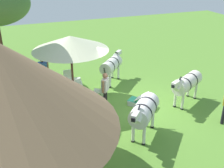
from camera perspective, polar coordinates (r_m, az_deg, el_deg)
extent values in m
plane|color=#578930|center=(11.77, 4.58, -5.05)|extent=(36.00, 36.00, 0.00)
cylinder|color=beige|center=(8.10, -20.34, -14.19)|extent=(4.97, 4.97, 1.96)
cylinder|color=#552E25|center=(12.13, -8.25, 1.85)|extent=(0.10, 0.10, 2.32)
cone|color=beige|center=(11.64, -8.69, 8.47)|extent=(3.24, 3.24, 0.60)
cube|color=silver|center=(12.31, -8.12, -0.04)|extent=(1.44, 0.97, 0.04)
cylinder|color=silver|center=(11.90, -9.33, -3.05)|extent=(0.06, 0.06, 0.70)
cylinder|color=silver|center=(13.01, -9.85, -0.54)|extent=(0.06, 0.06, 0.70)
cylinder|color=silver|center=(11.96, -6.03, -2.70)|extent=(0.06, 0.06, 0.70)
cylinder|color=silver|center=(13.06, -6.82, -0.23)|extent=(0.06, 0.06, 0.70)
cube|color=silver|center=(12.19, -2.92, -1.48)|extent=(0.59, 0.58, 0.04)
cube|color=silver|center=(12.06, -2.06, -0.58)|extent=(0.41, 0.24, 0.45)
cylinder|color=silver|center=(12.16, -3.89, -2.78)|extent=(0.04, 0.04, 0.45)
cylinder|color=silver|center=(12.49, -3.56, -1.97)|extent=(0.04, 0.04, 0.45)
cylinder|color=silver|center=(12.10, -2.22, -2.89)|extent=(0.04, 0.04, 0.45)
cylinder|color=silver|center=(12.43, -1.93, -2.07)|extent=(0.04, 0.04, 0.45)
cube|color=white|center=(13.44, -8.98, 0.87)|extent=(0.44, 0.46, 0.04)
cube|color=white|center=(13.52, -9.19, 2.05)|extent=(0.06, 0.44, 0.45)
cylinder|color=white|center=(13.40, -7.98, -0.20)|extent=(0.04, 0.04, 0.45)
cylinder|color=white|center=(13.35, -9.58, -0.42)|extent=(0.04, 0.04, 0.45)
cylinder|color=white|center=(13.72, -8.27, 0.41)|extent=(0.04, 0.04, 0.45)
cylinder|color=white|center=(13.67, -9.83, 0.20)|extent=(0.04, 0.04, 0.45)
cube|color=silver|center=(11.84, -12.24, -2.92)|extent=(0.58, 0.57, 0.04)
cube|color=silver|center=(11.65, -13.10, -2.26)|extent=(0.41, 0.23, 0.45)
cylinder|color=silver|center=(12.17, -11.99, -3.28)|extent=(0.04, 0.04, 0.45)
cylinder|color=silver|center=(11.90, -10.91, -3.89)|extent=(0.04, 0.04, 0.45)
cylinder|color=silver|center=(12.00, -13.37, -3.86)|extent=(0.04, 0.04, 0.45)
cylinder|color=silver|center=(11.72, -12.31, -4.49)|extent=(0.04, 0.04, 0.45)
cylinder|color=black|center=(11.54, -1.52, -3.37)|extent=(0.12, 0.12, 0.80)
cylinder|color=black|center=(11.65, -1.28, -3.06)|extent=(0.12, 0.12, 0.80)
cube|color=silver|center=(11.29, -1.44, -0.16)|extent=(0.46, 0.43, 0.57)
cylinder|color=#9F674C|center=(11.07, -1.88, -0.60)|extent=(0.08, 0.08, 0.53)
cylinder|color=#9F674C|center=(11.49, -1.02, 0.42)|extent=(0.08, 0.08, 0.53)
sphere|color=#9F674C|center=(11.12, -1.46, 1.76)|extent=(0.22, 0.22, 0.22)
cylinder|color=black|center=(13.80, -13.66, 0.83)|extent=(0.11, 0.11, 0.77)
cylinder|color=black|center=(13.83, -14.23, 0.81)|extent=(0.11, 0.11, 0.77)
cube|color=#3459BA|center=(13.56, -14.23, 3.36)|extent=(0.30, 0.46, 0.55)
cylinder|color=#9E7054|center=(13.52, -13.24, 3.47)|extent=(0.08, 0.08, 0.52)
cylinder|color=#9E7054|center=(13.60, -15.24, 3.38)|extent=(0.08, 0.08, 0.52)
sphere|color=#9E7054|center=(13.42, -14.41, 4.95)|extent=(0.21, 0.21, 0.21)
cylinder|color=black|center=(11.33, 22.27, -5.83)|extent=(0.13, 0.13, 0.86)
cylinder|color=black|center=(11.47, 22.31, -5.47)|extent=(0.13, 0.13, 0.86)
cube|color=#309D73|center=(11.97, 4.90, -3.31)|extent=(0.76, 0.75, 0.03)
cube|color=white|center=(11.77, 6.16, -2.57)|extent=(0.71, 0.71, 0.39)
cube|color=silver|center=(11.80, 4.60, -4.37)|extent=(0.49, 0.42, 0.22)
cube|color=silver|center=(12.22, 5.62, -3.31)|extent=(0.49, 0.42, 0.22)
cylinder|color=silver|center=(13.70, -0.17, 3.98)|extent=(1.49, 1.46, 0.63)
cylinder|color=black|center=(13.45, -0.66, 3.57)|extent=(0.50, 0.52, 0.64)
cylinder|color=black|center=(13.92, 0.25, 4.34)|extent=(0.50, 0.52, 0.64)
cylinder|color=silver|center=(14.27, 0.98, 5.63)|extent=(0.58, 0.57, 0.49)
cube|color=silver|center=(14.46, 1.40, 6.57)|extent=(0.41, 0.41, 0.20)
cube|color=black|center=(14.63, 1.66, 6.67)|extent=(0.17, 0.17, 0.12)
cube|color=black|center=(14.20, 0.98, 6.39)|extent=(0.29, 0.28, 0.28)
cylinder|color=silver|center=(14.46, 0.06, 2.60)|extent=(0.11, 0.11, 0.72)
cylinder|color=black|center=(14.59, 0.06, 1.40)|extent=(0.13, 0.13, 0.06)
cylinder|color=silver|center=(14.34, 1.33, 2.40)|extent=(0.11, 0.11, 0.72)
cylinder|color=black|center=(14.47, 1.32, 1.18)|extent=(0.13, 0.13, 0.06)
cylinder|color=silver|center=(13.52, -1.76, 0.94)|extent=(0.11, 0.11, 0.72)
cylinder|color=black|center=(13.66, -1.74, -0.33)|extent=(0.13, 0.13, 0.06)
cylinder|color=silver|center=(13.40, -0.42, 0.70)|extent=(0.11, 0.11, 0.72)
cylinder|color=black|center=(13.54, -0.41, -0.58)|extent=(0.13, 0.13, 0.06)
cylinder|color=black|center=(13.07, -1.51, 2.43)|extent=(0.20, 0.20, 0.53)
cylinder|color=silver|center=(9.66, 6.74, -5.39)|extent=(1.56, 1.53, 0.71)
cylinder|color=black|center=(9.91, 7.24, -4.58)|extent=(0.56, 0.58, 0.72)
cylinder|color=black|center=(9.44, 6.28, -6.15)|extent=(0.56, 0.58, 0.72)
cylinder|color=silver|center=(8.96, 5.43, -6.63)|extent=(0.62, 0.61, 0.52)
cube|color=silver|center=(8.65, 4.90, -6.63)|extent=(0.41, 0.41, 0.20)
cube|color=black|center=(8.52, 4.51, -7.40)|extent=(0.17, 0.17, 0.12)
cube|color=black|center=(8.86, 5.48, -5.53)|extent=(0.29, 0.28, 0.28)
cylinder|color=silver|center=(9.52, 6.70, -10.56)|extent=(0.11, 0.11, 0.76)
cylinder|color=black|center=(9.73, 6.59, -12.24)|extent=(0.13, 0.13, 0.06)
cylinder|color=silver|center=(9.61, 4.44, -10.07)|extent=(0.11, 0.11, 0.76)
cylinder|color=black|center=(9.81, 4.37, -11.75)|extent=(0.13, 0.13, 0.06)
cylinder|color=silver|center=(10.42, 8.49, -7.19)|extent=(0.11, 0.11, 0.76)
cylinder|color=black|center=(10.61, 8.37, -8.79)|extent=(0.13, 0.13, 0.06)
cylinder|color=silver|center=(10.50, 6.43, -6.78)|extent=(0.11, 0.11, 0.76)
cylinder|color=black|center=(10.69, 6.34, -8.38)|extent=(0.13, 0.13, 0.06)
cylinder|color=black|center=(10.38, 7.97, -3.81)|extent=(0.20, 0.20, 0.53)
cylinder|color=silver|center=(12.18, 15.44, 0.28)|extent=(1.37, 1.77, 0.63)
cylinder|color=black|center=(12.46, 16.11, 0.78)|extent=(0.60, 0.38, 0.64)
cylinder|color=black|center=(11.93, 14.81, -0.19)|extent=(0.60, 0.38, 0.64)
cylinder|color=silver|center=(11.40, 13.72, -0.26)|extent=(0.51, 0.60, 0.49)
cube|color=silver|center=(11.11, 13.14, 0.01)|extent=(0.35, 0.44, 0.20)
cube|color=black|center=(10.97, 12.68, -0.44)|extent=(0.16, 0.16, 0.12)
cube|color=black|center=(11.32, 13.82, 0.66)|extent=(0.21, 0.34, 0.28)
cylinder|color=silver|center=(11.85, 14.52, -3.59)|extent=(0.11, 0.11, 0.74)
cylinder|color=black|center=(12.02, 14.34, -5.01)|extent=(0.13, 0.13, 0.06)
cylinder|color=silver|center=(11.98, 13.05, -3.10)|extent=(0.11, 0.11, 0.74)
cylinder|color=black|center=(12.14, 12.90, -4.51)|extent=(0.13, 0.13, 0.06)
cylinder|color=silver|center=(12.91, 17.05, -1.44)|extent=(0.11, 0.11, 0.74)
cylinder|color=black|center=(13.06, 16.86, -2.77)|extent=(0.13, 0.13, 0.06)
cylinder|color=silver|center=(13.03, 15.68, -1.02)|extent=(0.11, 0.11, 0.74)
cylinder|color=black|center=(13.17, 15.51, -2.34)|extent=(0.13, 0.13, 0.06)
cylinder|color=black|center=(12.97, 17.09, 1.15)|extent=(0.16, 0.23, 0.53)
cylinder|color=brown|center=(15.40, -22.20, 7.99)|extent=(0.18, 0.18, 3.69)
cylinder|color=#462E1D|center=(12.09, -21.54, 3.36)|extent=(0.18, 0.18, 3.56)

